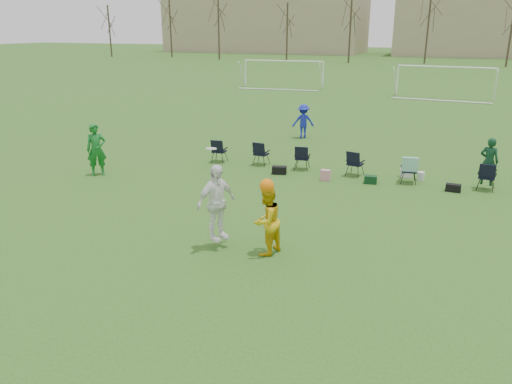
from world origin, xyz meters
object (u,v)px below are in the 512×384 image
at_px(fielder_blue, 303,121).
at_px(center_contest, 240,211).
at_px(fielder_green_near, 96,150).
at_px(goal_left, 284,66).
at_px(goal_mid, 446,73).

relative_size(fielder_blue, center_contest, 0.65).
bearing_deg(fielder_green_near, center_contest, -70.54).
height_order(fielder_green_near, center_contest, center_contest).
distance_m(fielder_green_near, center_contest, 8.81).
height_order(goal_left, goal_mid, same).
height_order(fielder_green_near, goal_mid, goal_mid).
height_order(fielder_green_near, goal_left, goal_left).
bearing_deg(goal_left, fielder_blue, -73.82).
distance_m(center_contest, goal_mid, 32.05).
bearing_deg(fielder_green_near, fielder_blue, 18.00).
relative_size(center_contest, goal_left, 0.35).
bearing_deg(fielder_green_near, goal_mid, 25.51).
distance_m(fielder_green_near, fielder_blue, 10.72).
height_order(fielder_blue, goal_mid, goal_mid).
relative_size(goal_left, goal_mid, 1.00).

